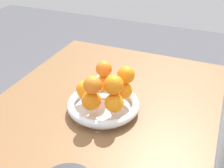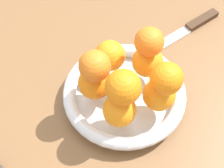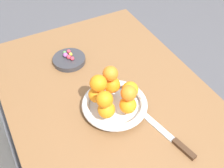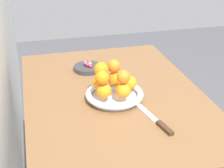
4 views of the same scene
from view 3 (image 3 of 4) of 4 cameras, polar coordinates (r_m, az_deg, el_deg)
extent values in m
cube|color=brown|center=(1.10, -0.30, -3.54)|extent=(1.10, 0.76, 0.04)
cylinder|color=brown|center=(1.77, 1.66, 2.74)|extent=(0.05, 0.05, 0.70)
cylinder|color=brown|center=(1.65, -18.32, -4.36)|extent=(0.05, 0.05, 0.70)
cylinder|color=silver|center=(1.04, 0.53, -4.80)|extent=(0.20, 0.20, 0.01)
torus|color=silver|center=(1.03, 0.54, -4.09)|extent=(0.24, 0.24, 0.03)
cylinder|color=#333338|center=(1.24, -8.70, 4.87)|extent=(0.14, 0.14, 0.02)
sphere|color=orange|center=(1.04, -0.12, -0.02)|extent=(0.06, 0.06, 0.06)
sphere|color=orange|center=(1.00, -3.13, -2.15)|extent=(0.06, 0.06, 0.06)
sphere|color=orange|center=(0.96, -1.14, -5.22)|extent=(0.06, 0.06, 0.06)
sphere|color=orange|center=(0.97, 3.25, -4.28)|extent=(0.06, 0.06, 0.06)
sphere|color=orange|center=(1.02, 3.70, -1.14)|extent=(0.06, 0.06, 0.06)
sphere|color=orange|center=(0.91, -1.51, -3.12)|extent=(0.06, 0.06, 0.06)
sphere|color=orange|center=(0.93, 3.40, -1.87)|extent=(0.05, 0.05, 0.05)
sphere|color=orange|center=(0.99, -0.14, 2.05)|extent=(0.06, 0.06, 0.06)
sphere|color=orange|center=(0.96, -2.78, 0.12)|extent=(0.06, 0.06, 0.06)
sphere|color=#8C4C99|center=(1.24, -9.45, 5.85)|extent=(0.02, 0.02, 0.02)
sphere|color=#C6384C|center=(1.23, -8.77, 5.46)|extent=(0.02, 0.02, 0.02)
sphere|color=#C6384C|center=(1.22, -8.08, 5.16)|extent=(0.02, 0.02, 0.02)
sphere|color=#C6384C|center=(1.23, -8.67, 5.58)|extent=(0.01, 0.01, 0.01)
sphere|color=gold|center=(1.24, -8.41, 6.00)|extent=(0.02, 0.02, 0.02)
sphere|color=#C6384C|center=(1.26, -8.78, 6.54)|extent=(0.02, 0.02, 0.02)
sphere|color=#4C9947|center=(1.26, -9.59, 6.30)|extent=(0.02, 0.02, 0.02)
cube|color=#3F2819|center=(0.97, 14.41, -12.64)|extent=(0.09, 0.04, 0.01)
cube|color=silver|center=(1.01, 8.80, -8.15)|extent=(0.17, 0.06, 0.01)
camera|label=1|loc=(1.30, -31.56, 29.57)|focal=45.00mm
camera|label=2|loc=(0.79, -29.30, 24.49)|focal=55.00mm
camera|label=4|loc=(0.64, 136.92, -48.23)|focal=55.00mm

